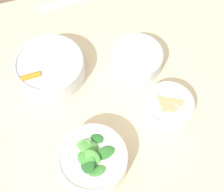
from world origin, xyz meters
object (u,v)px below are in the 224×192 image
Objects in this scene: bowl_carrots at (50,68)px; bowl_greens at (93,160)px; bowl_beans_hotdog at (136,60)px; bowl_cookies at (168,106)px.

bowl_greens reaches higher than bowl_carrots.
bowl_carrots is 1.30× the size of bowl_beans_hotdog.
bowl_beans_hotdog is (0.21, 0.25, -0.01)m from bowl_greens.
bowl_cookies is at bearing 18.92° from bowl_greens.
bowl_carrots is 1.15× the size of bowl_greens.
bowl_greens reaches higher than bowl_beans_hotdog.
bowl_greens is at bearing -129.70° from bowl_beans_hotdog.
bowl_beans_hotdog reaches higher than bowl_cookies.
bowl_cookies is (0.27, -0.21, -0.01)m from bowl_carrots.
bowl_carrots is 0.30m from bowl_greens.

